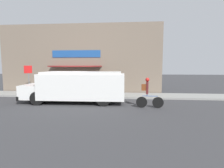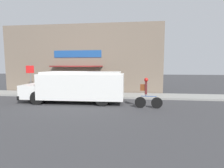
# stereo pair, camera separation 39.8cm
# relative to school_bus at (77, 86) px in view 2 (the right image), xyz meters

# --- Properties ---
(ground_plane) EXTENTS (70.00, 70.00, 0.00)m
(ground_plane) POSITION_rel_school_bus_xyz_m (-0.97, 1.51, -1.08)
(ground_plane) COLOR #38383A
(sidewalk) EXTENTS (28.00, 2.13, 0.13)m
(sidewalk) POSITION_rel_school_bus_xyz_m (-0.97, 2.57, -1.01)
(sidewalk) COLOR gray
(sidewalk) RESTS_ON ground_plane
(storefront) EXTENTS (14.08, 1.02, 5.94)m
(storefront) POSITION_rel_school_bus_xyz_m (-0.98, 3.79, 1.88)
(storefront) COLOR #756656
(storefront) RESTS_ON ground_plane
(school_bus) EXTENTS (6.63, 2.63, 2.02)m
(school_bus) POSITION_rel_school_bus_xyz_m (0.00, 0.00, 0.00)
(school_bus) COLOR white
(school_bus) RESTS_ON ground_plane
(cyclist) EXTENTS (1.56, 0.23, 1.73)m
(cyclist) POSITION_rel_school_bus_xyz_m (4.38, -1.07, -0.21)
(cyclist) COLOR black
(cyclist) RESTS_ON ground_plane
(stop_sign_post) EXTENTS (0.45, 0.45, 2.32)m
(stop_sign_post) POSITION_rel_school_bus_xyz_m (-4.65, 2.21, 0.61)
(stop_sign_post) COLOR slate
(stop_sign_post) RESTS_ON sidewalk
(trash_bin) EXTENTS (0.56, 0.56, 0.80)m
(trash_bin) POSITION_rel_school_bus_xyz_m (-1.61, 2.83, -0.55)
(trash_bin) COLOR #2D5138
(trash_bin) RESTS_ON sidewalk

